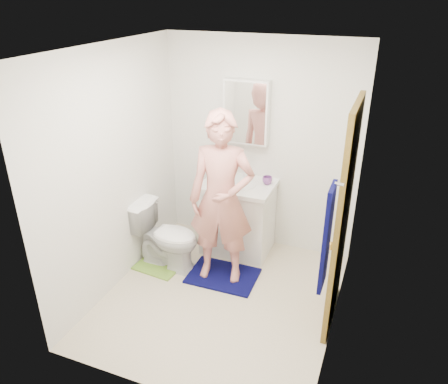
# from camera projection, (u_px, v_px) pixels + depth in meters

# --- Properties ---
(floor) EXTENTS (2.20, 2.40, 0.02)m
(floor) POSITION_uv_depth(u_px,v_px,m) (220.00, 298.00, 4.38)
(floor) COLOR beige
(floor) RESTS_ON ground
(ceiling) EXTENTS (2.20, 2.40, 0.02)m
(ceiling) POSITION_uv_depth(u_px,v_px,m) (219.00, 47.00, 3.34)
(ceiling) COLOR white
(ceiling) RESTS_ON ground
(wall_back) EXTENTS (2.20, 0.02, 2.40)m
(wall_back) POSITION_uv_depth(u_px,v_px,m) (260.00, 147.00, 4.88)
(wall_back) COLOR silver
(wall_back) RESTS_ON ground
(wall_front) EXTENTS (2.20, 0.02, 2.40)m
(wall_front) POSITION_uv_depth(u_px,v_px,m) (151.00, 262.00, 2.85)
(wall_front) COLOR silver
(wall_front) RESTS_ON ground
(wall_left) EXTENTS (0.02, 2.40, 2.40)m
(wall_left) POSITION_uv_depth(u_px,v_px,m) (114.00, 172.00, 4.23)
(wall_left) COLOR silver
(wall_left) RESTS_ON ground
(wall_right) EXTENTS (0.02, 2.40, 2.40)m
(wall_right) POSITION_uv_depth(u_px,v_px,m) (348.00, 211.00, 3.50)
(wall_right) COLOR silver
(wall_right) RESTS_ON ground
(vanity_cabinet) EXTENTS (0.75, 0.55, 0.80)m
(vanity_cabinet) POSITION_uv_depth(u_px,v_px,m) (238.00, 219.00, 5.03)
(vanity_cabinet) COLOR white
(vanity_cabinet) RESTS_ON floor
(countertop) EXTENTS (0.79, 0.59, 0.05)m
(countertop) POSITION_uv_depth(u_px,v_px,m) (238.00, 185.00, 4.84)
(countertop) COLOR white
(countertop) RESTS_ON vanity_cabinet
(sink_basin) EXTENTS (0.40, 0.40, 0.03)m
(sink_basin) POSITION_uv_depth(u_px,v_px,m) (238.00, 184.00, 4.84)
(sink_basin) COLOR white
(sink_basin) RESTS_ON countertop
(faucet) EXTENTS (0.03, 0.03, 0.12)m
(faucet) POSITION_uv_depth(u_px,v_px,m) (244.00, 172.00, 4.96)
(faucet) COLOR silver
(faucet) RESTS_ON countertop
(medicine_cabinet) EXTENTS (0.50, 0.12, 0.70)m
(medicine_cabinet) POSITION_uv_depth(u_px,v_px,m) (247.00, 112.00, 4.70)
(medicine_cabinet) COLOR white
(medicine_cabinet) RESTS_ON wall_back
(mirror_panel) EXTENTS (0.46, 0.01, 0.66)m
(mirror_panel) POSITION_uv_depth(u_px,v_px,m) (245.00, 113.00, 4.65)
(mirror_panel) COLOR white
(mirror_panel) RESTS_ON wall_back
(door) EXTENTS (0.05, 0.80, 2.05)m
(door) POSITION_uv_depth(u_px,v_px,m) (342.00, 220.00, 3.71)
(door) COLOR olive
(door) RESTS_ON ground
(door_knob) EXTENTS (0.07, 0.07, 0.07)m
(door_knob) POSITION_uv_depth(u_px,v_px,m) (331.00, 246.00, 3.49)
(door_knob) COLOR gold
(door_knob) RESTS_ON door
(towel) EXTENTS (0.03, 0.24, 0.80)m
(towel) POSITION_uv_depth(u_px,v_px,m) (327.00, 238.00, 3.02)
(towel) COLOR #06073E
(towel) RESTS_ON wall_right
(towel_hook) EXTENTS (0.06, 0.02, 0.02)m
(towel_hook) POSITION_uv_depth(u_px,v_px,m) (339.00, 184.00, 2.83)
(towel_hook) COLOR silver
(towel_hook) RESTS_ON wall_right
(toilet) EXTENTS (0.74, 0.44, 0.74)m
(toilet) POSITION_uv_depth(u_px,v_px,m) (166.00, 236.00, 4.74)
(toilet) COLOR white
(toilet) RESTS_ON floor
(bath_mat) EXTENTS (0.73, 0.53, 0.02)m
(bath_mat) POSITION_uv_depth(u_px,v_px,m) (223.00, 276.00, 4.69)
(bath_mat) COLOR #06073E
(bath_mat) RESTS_ON floor
(green_rug) EXTENTS (0.52, 0.46, 0.02)m
(green_rug) POSITION_uv_depth(u_px,v_px,m) (160.00, 265.00, 4.87)
(green_rug) COLOR #76A737
(green_rug) RESTS_ON floor
(soap_dispenser) EXTENTS (0.10, 0.10, 0.21)m
(soap_dispenser) POSITION_uv_depth(u_px,v_px,m) (219.00, 174.00, 4.80)
(soap_dispenser) COLOR #AA4F68
(soap_dispenser) RESTS_ON countertop
(toothbrush_cup) EXTENTS (0.12, 0.12, 0.09)m
(toothbrush_cup) POSITION_uv_depth(u_px,v_px,m) (267.00, 180.00, 4.80)
(toothbrush_cup) COLOR #79408E
(toothbrush_cup) RESTS_ON countertop
(man) EXTENTS (0.72, 0.54, 1.79)m
(man) POSITION_uv_depth(u_px,v_px,m) (222.00, 200.00, 4.31)
(man) COLOR tan
(man) RESTS_ON bath_mat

